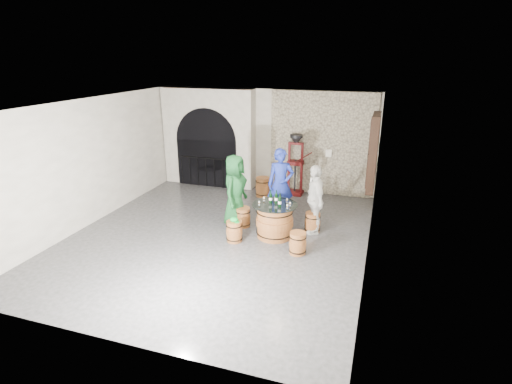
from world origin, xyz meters
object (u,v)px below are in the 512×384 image
(barrel_stool_right, at_px, (313,222))
(person_blue, at_px, (281,184))
(wine_bottle_center, at_px, (280,201))
(side_barrel, at_px, (263,187))
(barrel_table, at_px, (275,221))
(person_green, at_px, (235,190))
(wine_bottle_left, at_px, (271,198))
(wine_bottle_right, at_px, (276,198))
(barrel_stool_far, at_px, (279,212))
(barrel_stool_near_left, at_px, (234,231))
(barrel_stool_left, at_px, (243,217))
(barrel_stool_near_right, at_px, (298,243))
(person_white, at_px, (315,199))
(corking_press, at_px, (296,160))

(barrel_stool_right, height_order, person_blue, person_blue)
(wine_bottle_center, xyz_separation_m, side_barrel, (-1.27, 2.79, -0.67))
(barrel_table, bearing_deg, person_green, 159.94)
(wine_bottle_left, relative_size, wine_bottle_right, 1.00)
(barrel_stool_far, bearing_deg, barrel_stool_near_left, -114.63)
(barrel_stool_right, bearing_deg, barrel_stool_left, -173.26)
(person_green, relative_size, wine_bottle_right, 5.73)
(barrel_stool_near_right, relative_size, person_white, 0.29)
(side_barrel, height_order, corking_press, corking_press)
(person_blue, distance_m, person_white, 1.21)
(barrel_stool_near_right, relative_size, barrel_stool_near_left, 1.00)
(wine_bottle_center, height_order, side_barrel, wine_bottle_center)
(barrel_stool_right, height_order, wine_bottle_left, wine_bottle_left)
(barrel_stool_right, bearing_deg, person_green, -176.53)
(barrel_stool_right, relative_size, wine_bottle_right, 1.57)
(barrel_stool_far, distance_m, person_green, 1.36)
(person_blue, distance_m, side_barrel, 1.89)
(person_green, bearing_deg, wine_bottle_right, -101.96)
(barrel_stool_right, bearing_deg, corking_press, 111.75)
(barrel_stool_left, xyz_separation_m, wine_bottle_left, (0.81, -0.27, 0.72))
(barrel_stool_far, bearing_deg, wine_bottle_right, -80.58)
(barrel_table, xyz_separation_m, wine_bottle_left, (-0.13, 0.07, 0.55))
(wine_bottle_left, distance_m, side_barrel, 2.88)
(barrel_stool_near_right, xyz_separation_m, wine_bottle_center, (-0.58, 0.59, 0.72))
(barrel_table, distance_m, person_green, 1.35)
(person_blue, relative_size, side_barrel, 3.14)
(barrel_table, xyz_separation_m, side_barrel, (-1.13, 2.69, -0.11))
(wine_bottle_right, height_order, side_barrel, wine_bottle_right)
(person_white, height_order, wine_bottle_right, person_white)
(person_blue, bearing_deg, barrel_stool_right, -51.88)
(person_green, distance_m, side_barrel, 2.35)
(barrel_stool_left, height_order, person_white, person_white)
(person_green, relative_size, wine_bottle_center, 5.73)
(barrel_stool_far, relative_size, wine_bottle_center, 1.57)
(wine_bottle_center, xyz_separation_m, corking_press, (-0.36, 3.29, 0.14))
(barrel_table, height_order, barrel_stool_right, barrel_table)
(barrel_stool_far, xyz_separation_m, wine_bottle_center, (0.29, -1.09, 0.72))
(side_barrel, bearing_deg, wine_bottle_left, -69.18)
(barrel_table, distance_m, wine_bottle_center, 0.58)
(barrel_stool_right, height_order, person_white, person_white)
(barrel_stool_near_left, height_order, side_barrel, side_barrel)
(person_blue, relative_size, wine_bottle_center, 5.89)
(wine_bottle_right, bearing_deg, barrel_stool_near_left, -142.91)
(barrel_stool_near_left, bearing_deg, barrel_stool_far, 65.37)
(barrel_stool_left, relative_size, wine_bottle_center, 1.57)
(person_green, height_order, wine_bottle_left, person_green)
(person_blue, distance_m, wine_bottle_left, 1.12)
(wine_bottle_right, xyz_separation_m, side_barrel, (-1.13, 2.59, -0.67))
(person_blue, bearing_deg, barrel_stool_far, -100.94)
(barrel_stool_right, xyz_separation_m, wine_bottle_center, (-0.69, -0.65, 0.72))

